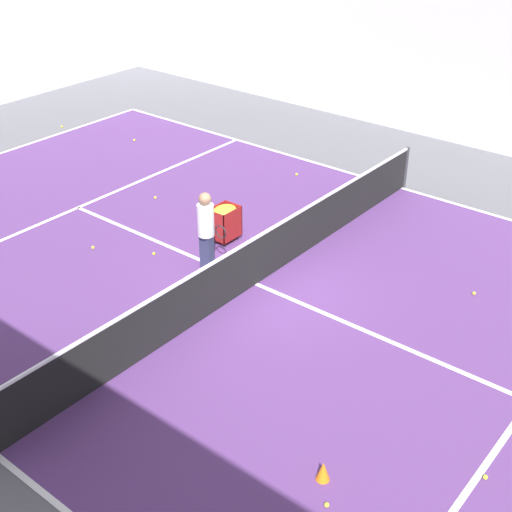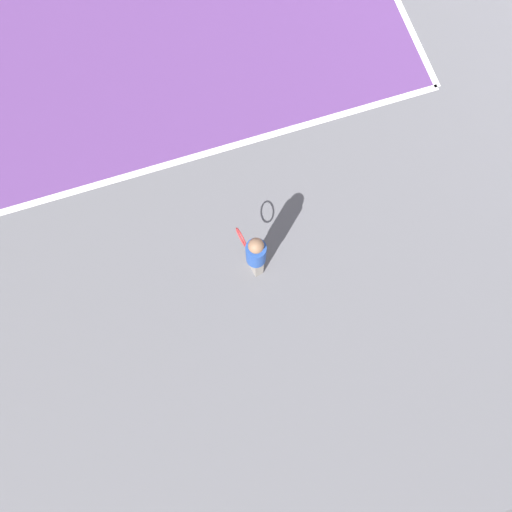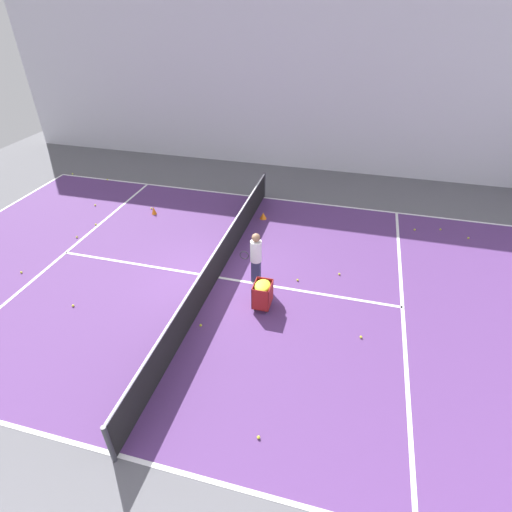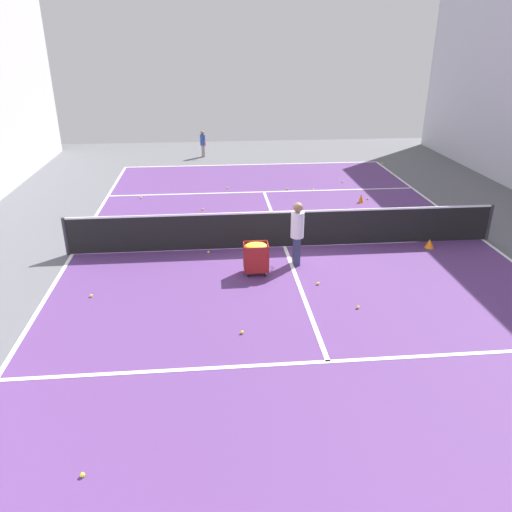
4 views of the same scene
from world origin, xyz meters
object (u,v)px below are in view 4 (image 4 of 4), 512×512
object	(u,v)px
coach_at_net	(297,229)
player_near_baseline	(203,142)
training_cone_1	(361,198)
tennis_net	(285,229)
training_cone_0	(429,243)
ball_cart	(256,252)

from	to	relation	value
coach_at_net	player_near_baseline	bearing A→B (deg)	10.41
coach_at_net	training_cone_1	size ratio (longest dim) A/B	5.51
tennis_net	coach_at_net	size ratio (longest dim) A/B	7.15
player_near_baseline	training_cone_1	bearing A→B (deg)	24.68
training_cone_0	player_near_baseline	bearing A→B (deg)	-62.52
tennis_net	training_cone_1	size ratio (longest dim) A/B	39.44
coach_at_net	ball_cart	bearing A→B (deg)	113.31
training_cone_1	ball_cart	bearing A→B (deg)	52.02
tennis_net	ball_cart	world-z (taller)	tennis_net
ball_cart	training_cone_1	distance (m)	7.11
ball_cart	training_cone_1	size ratio (longest dim) A/B	2.70
ball_cart	training_cone_0	size ratio (longest dim) A/B	3.05
ball_cart	coach_at_net	bearing A→B (deg)	-156.39
ball_cart	training_cone_0	distance (m)	5.28
tennis_net	ball_cart	size ratio (longest dim) A/B	14.63
tennis_net	player_near_baseline	world-z (taller)	player_near_baseline
ball_cart	tennis_net	bearing A→B (deg)	-120.48
tennis_net	player_near_baseline	xyz separation A→B (m)	(2.37, -12.04, 0.18)
tennis_net	training_cone_1	xyz separation A→B (m)	(-3.38, -3.92, -0.40)
player_near_baseline	training_cone_1	xyz separation A→B (m)	(-5.76, 8.13, -0.58)
tennis_net	training_cone_0	world-z (taller)	tennis_net
coach_at_net	training_cone_1	world-z (taller)	coach_at_net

